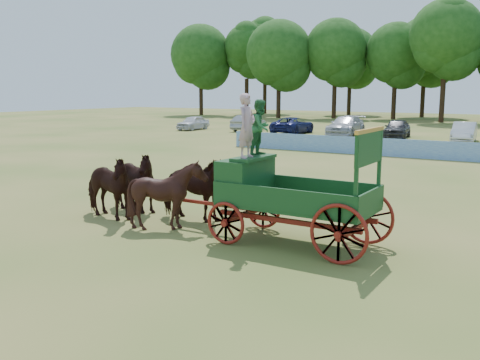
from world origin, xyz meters
name	(u,v)px	position (x,y,z in m)	size (l,w,h in m)	color
ground	(318,233)	(0.00, 0.00, 0.00)	(160.00, 160.00, 0.00)	#A08548
horse_lead_left	(106,187)	(-6.16, -1.79, 0.98)	(1.05, 2.31, 1.95)	black
horse_lead_right	(131,182)	(-6.16, -0.69, 0.98)	(1.05, 2.31, 1.95)	black
horse_wheel_left	(167,195)	(-3.76, -1.79, 0.98)	(1.58, 1.77, 1.95)	black
horse_wheel_right	(191,189)	(-3.76, -0.69, 0.98)	(1.05, 2.31, 1.95)	black
farm_dray	(271,179)	(-0.79, -1.22, 1.61)	(6.00, 2.00, 3.76)	maroon
sponsor_banner	(432,150)	(-1.00, 18.00, 0.53)	(26.00, 0.08, 1.05)	#2055B2
parked_cars	(433,130)	(-3.60, 30.25, 0.75)	(46.33, 7.05, 1.61)	silver
treeline	(464,45)	(-6.85, 59.70, 9.35)	(88.89, 22.72, 15.37)	#382314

